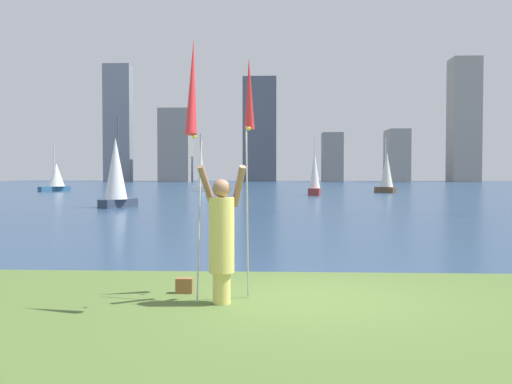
{
  "coord_description": "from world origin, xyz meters",
  "views": [
    {
      "loc": [
        -0.43,
        -8.85,
        1.93
      ],
      "look_at": [
        -1.22,
        8.18,
        1.33
      ],
      "focal_mm": 40.76,
      "sensor_mm": 36.0,
      "label": 1
    }
  ],
  "objects_px": {
    "sailboat_1": "(201,173)",
    "sailboat_4": "(116,173)",
    "sailboat_7": "(315,176)",
    "kite_flag_right": "(249,100)",
    "sailboat_6": "(387,172)",
    "kite_flag_left": "(193,91)",
    "bag": "(184,286)",
    "sailboat_5": "(56,177)",
    "person": "(222,236)"
  },
  "relations": [
    {
      "from": "sailboat_5",
      "to": "bag",
      "type": "bearing_deg",
      "value": -66.2
    },
    {
      "from": "kite_flag_left",
      "to": "sailboat_7",
      "type": "distance_m",
      "value": 40.31
    },
    {
      "from": "person",
      "to": "sailboat_5",
      "type": "height_order",
      "value": "sailboat_5"
    },
    {
      "from": "kite_flag_left",
      "to": "sailboat_6",
      "type": "xyz_separation_m",
      "value": [
        10.81,
        46.07,
        -1.12
      ]
    },
    {
      "from": "sailboat_4",
      "to": "sailboat_6",
      "type": "bearing_deg",
      "value": 51.24
    },
    {
      "from": "bag",
      "to": "sailboat_5",
      "type": "xyz_separation_m",
      "value": [
        -20.97,
        47.54,
        1.31
      ]
    },
    {
      "from": "sailboat_6",
      "to": "kite_flag_right",
      "type": "bearing_deg",
      "value": -102.65
    },
    {
      "from": "person",
      "to": "sailboat_7",
      "type": "xyz_separation_m",
      "value": [
        3.51,
        39.73,
        0.55
      ]
    },
    {
      "from": "sailboat_4",
      "to": "sailboat_5",
      "type": "distance_m",
      "value": 29.01
    },
    {
      "from": "bag",
      "to": "sailboat_6",
      "type": "xyz_separation_m",
      "value": [
        11.12,
        45.0,
        1.8
      ]
    },
    {
      "from": "kite_flag_right",
      "to": "sailboat_1",
      "type": "distance_m",
      "value": 50.49
    },
    {
      "from": "sailboat_7",
      "to": "sailboat_4",
      "type": "bearing_deg",
      "value": -124.12
    },
    {
      "from": "kite_flag_right",
      "to": "kite_flag_left",
      "type": "bearing_deg",
      "value": -123.57
    },
    {
      "from": "person",
      "to": "kite_flag_right",
      "type": "bearing_deg",
      "value": 67.79
    },
    {
      "from": "person",
      "to": "sailboat_7",
      "type": "relative_size",
      "value": 0.41
    },
    {
      "from": "bag",
      "to": "sailboat_7",
      "type": "relative_size",
      "value": 0.05
    },
    {
      "from": "kite_flag_left",
      "to": "sailboat_5",
      "type": "height_order",
      "value": "sailboat_5"
    },
    {
      "from": "sailboat_6",
      "to": "bag",
      "type": "bearing_deg",
      "value": -103.89
    },
    {
      "from": "kite_flag_left",
      "to": "sailboat_4",
      "type": "xyz_separation_m",
      "value": [
        -7.76,
        22.93,
        -1.18
      ]
    },
    {
      "from": "person",
      "to": "kite_flag_right",
      "type": "distance_m",
      "value": 2.21
    },
    {
      "from": "kite_flag_left",
      "to": "kite_flag_right",
      "type": "xyz_separation_m",
      "value": [
        0.72,
        1.09,
        0.02
      ]
    },
    {
      "from": "sailboat_1",
      "to": "sailboat_5",
      "type": "distance_m",
      "value": 14.39
    },
    {
      "from": "kite_flag_left",
      "to": "sailboat_1",
      "type": "distance_m",
      "value": 51.46
    },
    {
      "from": "kite_flag_right",
      "to": "sailboat_7",
      "type": "xyz_separation_m",
      "value": [
        3.15,
        39.01,
        -1.51
      ]
    },
    {
      "from": "person",
      "to": "sailboat_7",
      "type": "bearing_deg",
      "value": 89.47
    },
    {
      "from": "bag",
      "to": "person",
      "type": "bearing_deg",
      "value": -46.03
    },
    {
      "from": "person",
      "to": "sailboat_6",
      "type": "bearing_deg",
      "value": 81.63
    },
    {
      "from": "kite_flag_left",
      "to": "bag",
      "type": "relative_size",
      "value": 14.35
    },
    {
      "from": "bag",
      "to": "sailboat_1",
      "type": "height_order",
      "value": "sailboat_1"
    },
    {
      "from": "person",
      "to": "sailboat_1",
      "type": "bearing_deg",
      "value": 102.9
    },
    {
      "from": "kite_flag_left",
      "to": "sailboat_6",
      "type": "height_order",
      "value": "sailboat_6"
    },
    {
      "from": "person",
      "to": "sailboat_5",
      "type": "relative_size",
      "value": 0.43
    },
    {
      "from": "sailboat_6",
      "to": "sailboat_7",
      "type": "bearing_deg",
      "value": -139.33
    },
    {
      "from": "sailboat_1",
      "to": "sailboat_4",
      "type": "xyz_separation_m",
      "value": [
        -0.67,
        -28.02,
        0.04
      ]
    },
    {
      "from": "kite_flag_right",
      "to": "sailboat_1",
      "type": "relative_size",
      "value": 0.63
    },
    {
      "from": "kite_flag_left",
      "to": "sailboat_7",
      "type": "relative_size",
      "value": 0.77
    },
    {
      "from": "person",
      "to": "sailboat_4",
      "type": "xyz_separation_m",
      "value": [
        -8.12,
        22.56,
        0.86
      ]
    },
    {
      "from": "sailboat_1",
      "to": "sailboat_7",
      "type": "relative_size",
      "value": 1.18
    },
    {
      "from": "sailboat_1",
      "to": "sailboat_6",
      "type": "relative_size",
      "value": 1.16
    },
    {
      "from": "sailboat_5",
      "to": "sailboat_4",
      "type": "bearing_deg",
      "value": -62.23
    },
    {
      "from": "sailboat_4",
      "to": "sailboat_7",
      "type": "distance_m",
      "value": 20.73
    },
    {
      "from": "sailboat_7",
      "to": "sailboat_1",
      "type": "bearing_deg",
      "value": 135.26
    },
    {
      "from": "kite_flag_left",
      "to": "sailboat_7",
      "type": "bearing_deg",
      "value": 84.49
    },
    {
      "from": "bag",
      "to": "sailboat_4",
      "type": "height_order",
      "value": "sailboat_4"
    },
    {
      "from": "bag",
      "to": "sailboat_5",
      "type": "bearing_deg",
      "value": 113.8
    },
    {
      "from": "sailboat_4",
      "to": "sailboat_7",
      "type": "relative_size",
      "value": 1.02
    },
    {
      "from": "kite_flag_right",
      "to": "sailboat_4",
      "type": "distance_m",
      "value": 23.47
    },
    {
      "from": "kite_flag_right",
      "to": "sailboat_4",
      "type": "xyz_separation_m",
      "value": [
        -8.48,
        21.85,
        -1.2
      ]
    },
    {
      "from": "sailboat_1",
      "to": "sailboat_5",
      "type": "xyz_separation_m",
      "value": [
        -14.19,
        -2.35,
        -0.4
      ]
    },
    {
      "from": "kite_flag_right",
      "to": "sailboat_6",
      "type": "bearing_deg",
      "value": 77.35
    }
  ]
}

